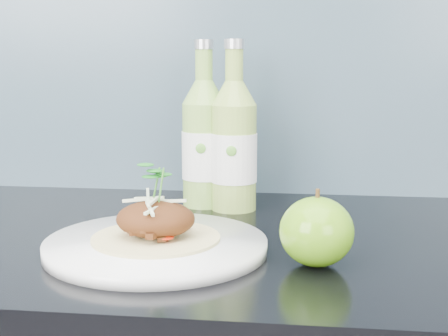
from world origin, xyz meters
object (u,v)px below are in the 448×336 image
at_px(dinner_plate, 156,245).
at_px(cider_bottle_right, 234,146).
at_px(cider_bottle_left, 204,144).
at_px(green_apple, 317,232).

bearing_deg(dinner_plate, cider_bottle_right, 73.13).
xyz_separation_m(dinner_plate, cider_bottle_left, (0.02, 0.26, 0.10)).
bearing_deg(cider_bottle_right, dinner_plate, -93.59).
bearing_deg(green_apple, cider_bottle_right, 115.40).
bearing_deg(green_apple, cider_bottle_left, 121.63).
bearing_deg(cider_bottle_left, green_apple, -68.27).
bearing_deg(cider_bottle_right, green_apple, -51.32).
xyz_separation_m(green_apple, cider_bottle_right, (-0.13, 0.27, 0.06)).
distance_m(dinner_plate, green_apple, 0.21).
height_order(dinner_plate, cider_bottle_right, cider_bottle_right).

